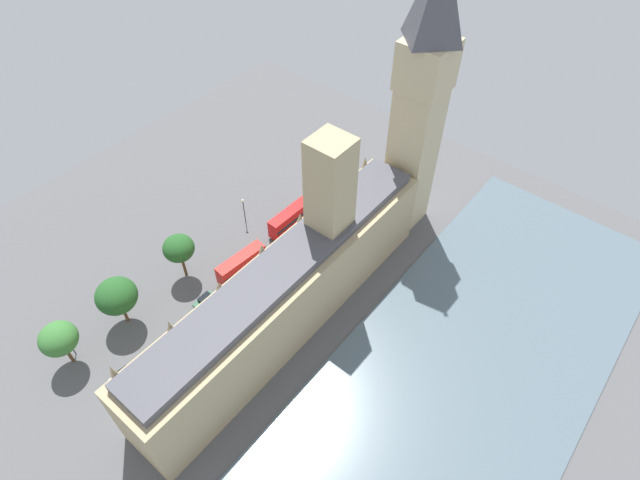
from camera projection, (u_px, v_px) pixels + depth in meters
name	position (u px, v px, depth m)	size (l,w,h in m)	color
ground_plane	(281.00, 315.00, 94.22)	(133.55, 133.55, 0.00)	#565659
river_thames	(430.00, 420.00, 80.61)	(38.31, 120.19, 0.25)	slate
parliament_building	(291.00, 286.00, 87.42)	(10.84, 63.55, 33.30)	tan
clock_tower	(421.00, 98.00, 90.74)	(8.49, 8.49, 55.89)	#CCBA8E
double_decker_bus_midblock	(290.00, 219.00, 107.46)	(2.89, 10.57, 4.75)	red
double_decker_bus_leading	(241.00, 264.00, 99.03)	(3.44, 10.68, 4.75)	red
car_dark_green_near_tower	(205.00, 300.00, 95.39)	(1.98, 4.37, 1.74)	#19472D
car_black_far_end	(178.00, 339.00, 89.77)	(2.08, 4.78, 1.74)	black
car_silver_trailing	(124.00, 375.00, 85.12)	(2.13, 4.88, 1.74)	#B7B7BC
pedestrian_corner	(293.00, 266.00, 101.15)	(0.49, 0.60, 1.60)	black
pedestrian_kerbside	(316.00, 246.00, 104.69)	(0.65, 0.71, 1.72)	gray
pedestrian_by_river_gate	(227.00, 326.00, 91.74)	(0.69, 0.63, 1.65)	black
plane_tree_under_trees	(179.00, 248.00, 95.15)	(5.85, 5.85, 10.13)	brown
plane_tree_opposite_hall	(58.00, 339.00, 82.79)	(6.16, 6.16, 9.55)	brown
plane_tree_slot_10	(116.00, 296.00, 88.12)	(7.13, 7.13, 10.34)	brown
street_lamp_slot_11	(244.00, 207.00, 107.10)	(0.56, 0.56, 6.61)	black
street_lamp_slot_12	(67.00, 340.00, 85.47)	(0.56, 0.56, 6.38)	black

